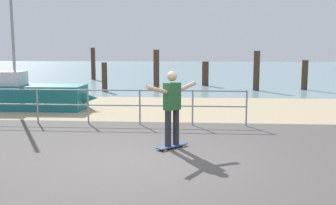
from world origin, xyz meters
TOP-DOWN VIEW (x-y plane):
  - ground_plane at (0.00, -1.00)m, footprint 24.00×10.00m
  - beach_strip at (0.00, 7.00)m, footprint 24.00×6.00m
  - sea_surface at (0.00, 35.00)m, footprint 72.00×50.00m
  - railing_fence at (-3.07, 3.60)m, footprint 10.78×0.05m
  - sailboat at (-5.27, 6.18)m, footprint 4.96×1.42m
  - skateboard at (0.34, 0.95)m, footprint 0.69×0.72m
  - skateboarder at (0.34, 0.95)m, footprint 1.06×1.12m
  - groyne_post_0 at (-6.56, 19.94)m, footprint 0.31×0.31m
  - groyne_post_1 at (-3.92, 12.35)m, footprint 0.28×0.28m
  - groyne_post_2 at (-1.28, 13.00)m, footprint 0.31×0.31m
  - groyne_post_3 at (1.36, 15.86)m, footprint 0.39×0.39m
  - groyne_post_4 at (4.00, 13.36)m, footprint 0.33×0.33m
  - groyne_post_5 at (6.65, 13.89)m, footprint 0.33×0.33m

SIDE VIEW (x-z plane):
  - ground_plane at x=0.00m, z-range -0.02..0.02m
  - beach_strip at x=0.00m, z-range -0.02..0.02m
  - sea_surface at x=0.00m, z-range -0.02..0.02m
  - skateboard at x=0.34m, z-range 0.03..0.11m
  - sailboat at x=-5.27m, z-range -2.11..3.16m
  - railing_fence at x=-3.07m, z-range 0.17..1.22m
  - groyne_post_3 at x=1.36m, z-range 0.00..1.46m
  - groyne_post_1 at x=-3.92m, z-range 0.00..1.51m
  - groyne_post_5 at x=6.65m, z-range 0.00..1.61m
  - skateboarder at x=0.34m, z-range 0.19..1.84m
  - groyne_post_4 at x=4.00m, z-range 0.00..2.11m
  - groyne_post_2 at x=-1.28m, z-range 0.00..2.17m
  - groyne_post_0 at x=-6.56m, z-range 0.00..2.29m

